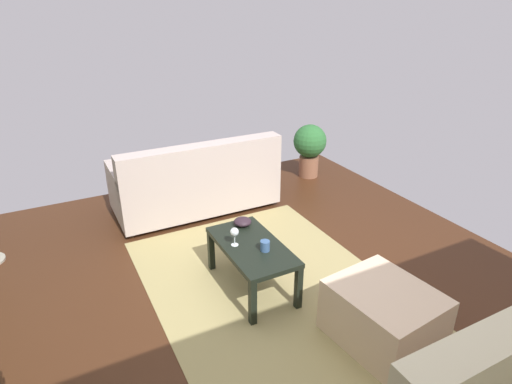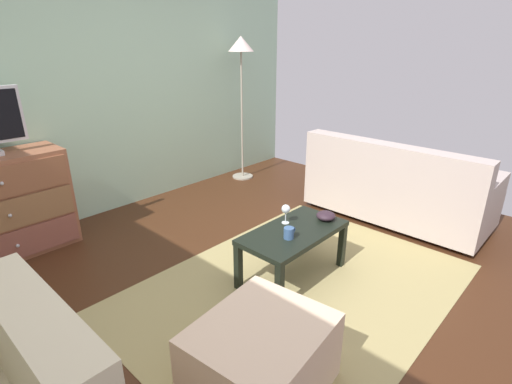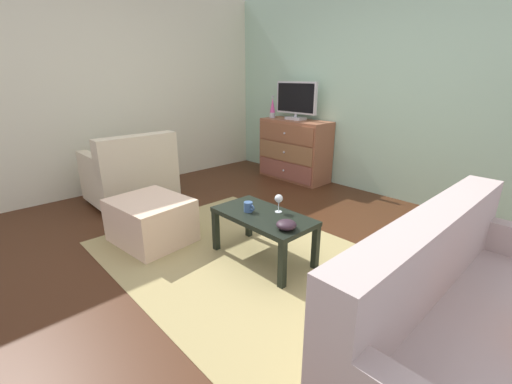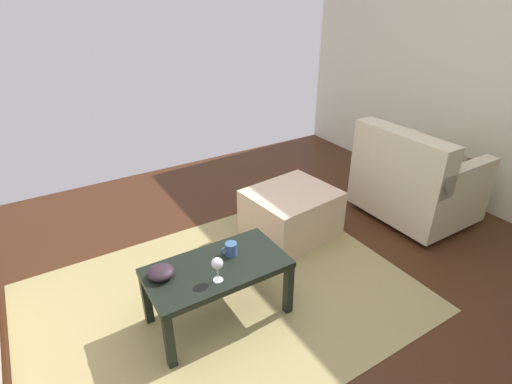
{
  "view_description": "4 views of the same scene",
  "coord_description": "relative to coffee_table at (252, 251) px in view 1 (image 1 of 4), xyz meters",
  "views": [
    {
      "loc": [
        -2.36,
        1.28,
        2.24
      ],
      "look_at": [
        0.34,
        -0.13,
        0.85
      ],
      "focal_mm": 30.0,
      "sensor_mm": 36.0,
      "label": 1
    },
    {
      "loc": [
        -1.84,
        -1.66,
        1.77
      ],
      "look_at": [
        0.12,
        0.16,
        0.72
      ],
      "focal_mm": 27.15,
      "sensor_mm": 36.0,
      "label": 2
    },
    {
      "loc": [
        2.15,
        -1.89,
        1.51
      ],
      "look_at": [
        0.19,
        -0.05,
        0.58
      ],
      "focal_mm": 23.64,
      "sensor_mm": 36.0,
      "label": 3
    },
    {
      "loc": [
        1.11,
        1.71,
        1.94
      ],
      "look_at": [
        -0.05,
        -0.17,
        0.78
      ],
      "focal_mm": 27.77,
      "sensor_mm": 36.0,
      "label": 4
    }
  ],
  "objects": [
    {
      "name": "potted_plant",
      "position": [
        1.86,
        -1.82,
        0.08
      ],
      "size": [
        0.44,
        0.44,
        0.72
      ],
      "color": "brown",
      "rests_on": "ground_plane"
    },
    {
      "name": "ground_plane",
      "position": [
        -0.3,
        0.07,
        -0.38
      ],
      "size": [
        5.62,
        5.08,
        0.05
      ],
      "primitive_type": "cube",
      "color": "#422413"
    },
    {
      "name": "wine_glass",
      "position": [
        0.06,
        0.13,
        0.18
      ],
      "size": [
        0.07,
        0.07,
        0.16
      ],
      "color": "silver",
      "rests_on": "coffee_table"
    },
    {
      "name": "couch_large",
      "position": [
        1.59,
        -0.11,
        -0.02
      ],
      "size": [
        0.85,
        1.79,
        0.86
      ],
      "color": "#332319",
      "rests_on": "ground_plane"
    },
    {
      "name": "mug",
      "position": [
        -0.13,
        -0.05,
        0.1
      ],
      "size": [
        0.11,
        0.08,
        0.08
      ],
      "color": "#3A5C8C",
      "rests_on": "coffee_table"
    },
    {
      "name": "ottoman",
      "position": [
        -0.97,
        -0.54,
        -0.15
      ],
      "size": [
        0.76,
        0.67,
        0.42
      ],
      "primitive_type": "cube",
      "rotation": [
        0.0,
        0.0,
        0.11
      ],
      "color": "beige",
      "rests_on": "ground_plane"
    },
    {
      "name": "bowl_decorative",
      "position": [
        0.32,
        -0.08,
        0.09
      ],
      "size": [
        0.15,
        0.15,
        0.07
      ],
      "primitive_type": "ellipsoid",
      "color": "#2F1F28",
      "rests_on": "coffee_table"
    },
    {
      "name": "area_rug",
      "position": [
        -0.1,
        -0.13,
        -0.35
      ],
      "size": [
        2.6,
        1.9,
        0.01
      ],
      "primitive_type": "cube",
      "color": "tan",
      "rests_on": "ground_plane"
    },
    {
      "name": "coffee_table",
      "position": [
        0.0,
        0.0,
        0.0
      ],
      "size": [
        0.87,
        0.46,
        0.42
      ],
      "color": "black",
      "rests_on": "ground_plane"
    }
  ]
}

